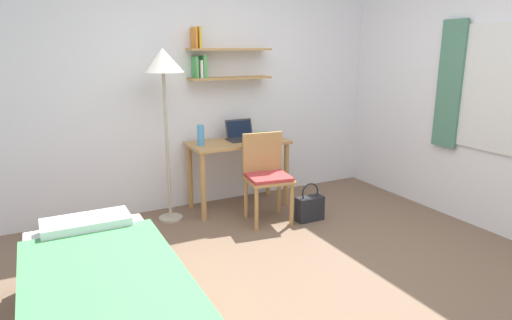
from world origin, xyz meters
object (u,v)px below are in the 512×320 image
desk_chair (266,173)px  water_bottle (201,135)px  desk (238,154)px  handbag (310,208)px  standing_lamp (163,70)px  laptop (241,135)px  book_stack (265,136)px  bed (106,308)px

desk_chair → water_bottle: (-0.51, 0.48, 0.35)m
desk_chair → water_bottle: 0.78m
desk → handbag: bearing=-56.0°
desk → standing_lamp: (-0.78, -0.03, 0.91)m
laptop → book_stack: bearing=-8.8°
desk_chair → book_stack: size_ratio=3.95×
desk_chair → standing_lamp: standing_lamp is taller
water_bottle → desk: bearing=-0.3°
bed → water_bottle: size_ratio=8.89×
desk → desk_chair: desk_chair is taller
laptop → book_stack: 0.28m
book_stack → desk_chair: bearing=-116.7°
desk → book_stack: bearing=4.8°
bed → standing_lamp: (0.89, 1.74, 1.26)m
bed → book_stack: size_ratio=8.43×
standing_lamp → desk_chair: bearing=-27.4°
standing_lamp → handbag: bearing=-28.2°
water_bottle → laptop: bearing=8.1°
desk_chair → laptop: 0.62m
desk → book_stack: book_stack is taller
desk_chair → standing_lamp: (-0.87, 0.45, 1.01)m
bed → desk_chair: bearing=36.1°
desk → standing_lamp: bearing=-178.1°
handbag → desk: bearing=124.0°
standing_lamp → book_stack: (1.13, 0.05, -0.74)m
laptop → water_bottle: bearing=-171.9°
book_stack → standing_lamp: bearing=-177.2°
bed → laptop: bearing=46.5°
book_stack → bed: bearing=-138.4°
desk → laptop: bearing=46.9°
desk → laptop: 0.22m
laptop → water_bottle: (-0.49, -0.07, 0.05)m
bed → desk: (1.68, 1.76, 0.35)m
bed → desk: 2.46m
book_stack → laptop: bearing=171.2°
bed → water_bottle: (1.26, 1.77, 0.60)m
desk → water_bottle: size_ratio=5.04×
bed → laptop: 2.59m
bed → desk_chair: 2.20m
desk → handbag: desk is taller
desk → standing_lamp: 1.20m
desk_chair → standing_lamp: bearing=152.6°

